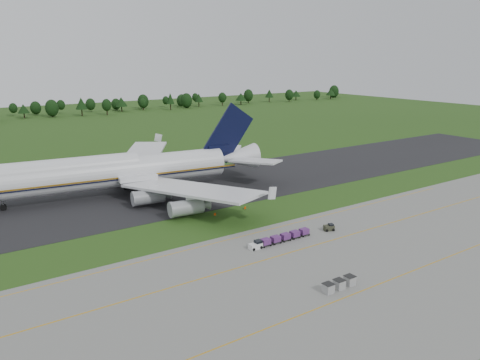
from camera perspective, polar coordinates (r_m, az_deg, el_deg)
ground at (r=108.05m, az=-0.42°, el=-4.70°), size 600.00×600.00×0.00m
apron at (r=84.00m, az=12.78°, el=-10.98°), size 300.00×52.00×0.06m
taxiway at (r=131.19m, az=-7.20°, el=-1.27°), size 300.00×40.00×0.08m
apron_markings at (r=88.42m, az=9.44°, el=-9.43°), size 300.00×30.20×0.01m
tree_line at (r=311.67m, az=-24.20°, el=7.97°), size 528.83×23.64×11.81m
aircraft at (r=128.15m, az=-15.14°, el=1.00°), size 83.17×80.27×23.28m
baggage_train at (r=94.51m, az=4.81°, el=-7.11°), size 14.74×1.56×1.50m
utility_cart at (r=102.16m, az=10.79°, el=-5.76°), size 2.45×1.93×1.18m
uld_row at (r=78.16m, az=11.99°, el=-12.31°), size 6.39×1.59×1.57m
edge_markers at (r=112.19m, az=-1.19°, el=-3.81°), size 9.09×0.30×0.60m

